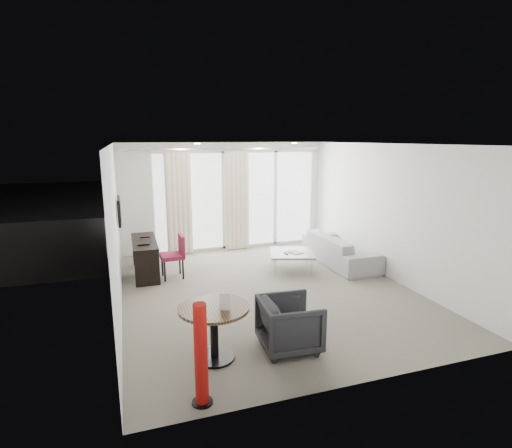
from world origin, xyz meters
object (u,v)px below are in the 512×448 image
object	(u,v)px
round_table	(214,333)
sofa	(340,249)
rattan_chair_a	(254,218)
rattan_chair_b	(288,215)
desk	(145,258)
coffee_table	(292,261)
red_lamp	(201,355)
tub_armchair	(290,324)
desk_chair	(172,257)

from	to	relation	value
round_table	sofa	distance (m)	4.56
rattan_chair_a	rattan_chair_b	bearing A→B (deg)	-0.25
desk	coffee_table	bearing A→B (deg)	-13.65
red_lamp	sofa	distance (m)	5.33
desk	sofa	world-z (taller)	desk
sofa	tub_armchair	bearing A→B (deg)	140.68
desk	rattan_chair_a	bearing A→B (deg)	41.27
rattan_chair_a	red_lamp	bearing A→B (deg)	-122.38
desk_chair	round_table	xyz separation A→B (m)	(0.14, -3.18, -0.08)
round_table	desk_chair	bearing A→B (deg)	92.43
desk_chair	rattan_chair_b	xyz separation A→B (m)	(3.89, 3.40, -0.03)
red_lamp	desk_chair	bearing A→B (deg)	87.49
round_table	coffee_table	distance (m)	3.64
desk	tub_armchair	size ratio (longest dim) A/B	1.99
desk	coffee_table	xyz separation A→B (m)	(2.89, -0.70, -0.15)
coffee_table	rattan_chair_b	distance (m)	4.02
desk	rattan_chair_a	world-z (taller)	rattan_chair_a
round_table	rattan_chair_a	bearing A→B (deg)	67.90
rattan_chair_a	rattan_chair_b	xyz separation A→B (m)	(1.17, 0.21, -0.03)
desk	red_lamp	bearing A→B (deg)	-85.78
desk	sofa	distance (m)	4.13
round_table	rattan_chair_a	distance (m)	6.87
tub_armchair	coffee_table	size ratio (longest dim) A/B	0.85
red_lamp	rattan_chair_a	xyz separation A→B (m)	(2.89, 7.16, -0.12)
desk_chair	tub_armchair	bearing A→B (deg)	-73.15
desk_chair	sofa	world-z (taller)	desk_chair
tub_armchair	rattan_chair_b	world-z (taller)	rattan_chair_b
round_table	coffee_table	bearing A→B (deg)	51.43
red_lamp	coffee_table	distance (m)	4.47
desk_chair	coffee_table	world-z (taller)	desk_chair
rattan_chair_a	coffee_table	bearing A→B (deg)	-105.54
tub_armchair	rattan_chair_b	distance (m)	7.19
coffee_table	rattan_chair_a	size ratio (longest dim) A/B	1.01
red_lamp	tub_armchair	distance (m)	1.50
desk	desk_chair	bearing A→B (deg)	-36.58
coffee_table	desk	bearing A→B (deg)	166.35
desk	round_table	bearing A→B (deg)	-79.94
desk_chair	tub_armchair	world-z (taller)	desk_chair
coffee_table	round_table	bearing A→B (deg)	-128.57
coffee_table	rattan_chair_b	xyz separation A→B (m)	(1.49, 3.73, 0.20)
red_lamp	sofa	world-z (taller)	red_lamp
desk_chair	coffee_table	size ratio (longest dim) A/B	0.97
tub_armchair	sofa	size ratio (longest dim) A/B	0.35
desk_chair	tub_armchair	distance (m)	3.42
red_lamp	sofa	xyz separation A→B (m)	(3.77, 3.76, -0.24)
round_table	rattan_chair_a	size ratio (longest dim) A/B	1.01
coffee_table	sofa	world-z (taller)	sofa
desk	rattan_chair_a	xyz separation A→B (m)	(3.21, 2.82, 0.08)
desk	round_table	size ratio (longest dim) A/B	1.71
tub_armchair	desk_chair	bearing A→B (deg)	22.86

